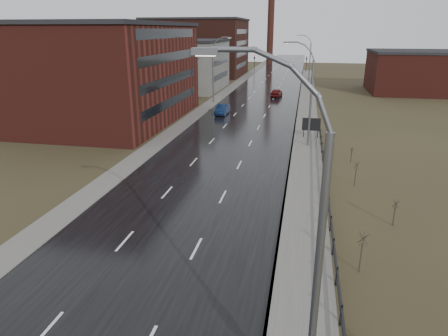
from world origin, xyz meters
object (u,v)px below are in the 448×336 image
at_px(billboard, 311,125).
at_px(car_far, 276,93).
at_px(streetlight_main, 307,264).
at_px(car_near, 222,110).

xyz_separation_m(billboard, car_far, (-6.40, 30.93, -0.93)).
height_order(streetlight_main, car_far, streetlight_main).
relative_size(streetlight_main, car_near, 2.62).
distance_m(car_near, car_far, 20.05).
height_order(billboard, car_near, billboard).
xyz_separation_m(streetlight_main, billboard, (0.63, 37.48, -4.33)).
bearing_deg(car_far, billboard, 106.76).
bearing_deg(car_far, car_near, 74.88).
relative_size(billboard, car_far, 0.55).
bearing_deg(car_near, streetlight_main, -74.95).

